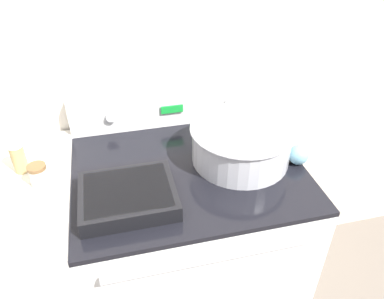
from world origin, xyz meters
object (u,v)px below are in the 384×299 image
ladle (296,153)px  spice_jar_white_cap (18,157)px  mixing_bowl (241,141)px  spice_jar_brown_cap (39,175)px  casserole_dish (128,195)px

ladle → spice_jar_white_cap: size_ratio=2.57×
mixing_bowl → ladle: mixing_bowl is taller
spice_jar_brown_cap → spice_jar_white_cap: (-0.07, 0.09, 0.02)m
mixing_bowl → ladle: size_ratio=1.25×
casserole_dish → spice_jar_white_cap: size_ratio=2.60×
ladle → mixing_bowl: bearing=163.9°
ladle → spice_jar_brown_cap: size_ratio=3.74×
ladle → spice_jar_brown_cap: bearing=176.0°
mixing_bowl → spice_jar_brown_cap: mixing_bowl is taller
spice_jar_brown_cap → casserole_dish: bearing=-27.4°
ladle → spice_jar_white_cap: spice_jar_white_cap is taller
casserole_dish → spice_jar_brown_cap: bearing=152.6°
casserole_dish → spice_jar_brown_cap: 0.31m
casserole_dish → ladle: bearing=7.4°
spice_jar_white_cap → ladle: bearing=-9.1°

